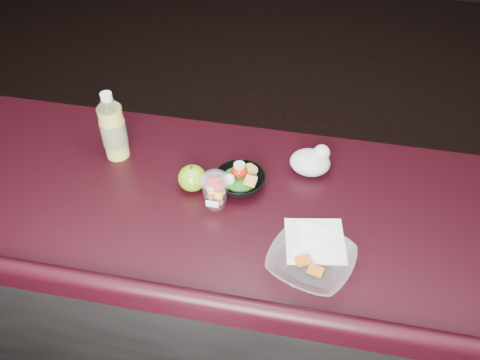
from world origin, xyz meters
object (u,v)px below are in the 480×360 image
fruit_cup (215,189)px  takeout_bowl (311,262)px  green_apple (192,178)px  snack_bowl (240,180)px  lemonade_bottle (113,130)px

fruit_cup → takeout_bowl: (0.29, -0.18, -0.03)m
fruit_cup → green_apple: size_ratio=1.34×
takeout_bowl → fruit_cup: bearing=149.0°
green_apple → takeout_bowl: bearing=-31.2°
takeout_bowl → snack_bowl: bearing=132.9°
fruit_cup → green_apple: 0.10m
takeout_bowl → lemonade_bottle: bearing=153.3°
green_apple → snack_bowl: bearing=11.9°
snack_bowl → takeout_bowl: 0.35m
lemonade_bottle → fruit_cup: size_ratio=2.00×
snack_bowl → takeout_bowl: snack_bowl is taller
green_apple → takeout_bowl: 0.44m
lemonade_bottle → takeout_bowl: lemonade_bottle is taller
snack_bowl → fruit_cup: bearing=-124.2°
lemonade_bottle → green_apple: (0.27, -0.10, -0.06)m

